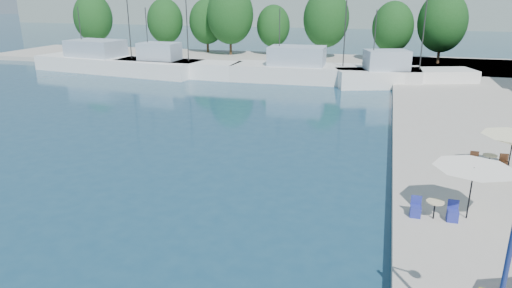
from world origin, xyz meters
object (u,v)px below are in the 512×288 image
(trawler_01, at_px, (114,63))
(umbrella_white, at_px, (473,174))
(trawler_02, at_px, (174,67))
(trawler_03, at_px, (319,72))
(trawler_04, at_px, (402,77))

(trawler_01, bearing_deg, umbrella_white, -33.65)
(trawler_01, bearing_deg, trawler_02, 3.62)
(trawler_02, relative_size, trawler_03, 0.75)
(trawler_02, distance_m, trawler_04, 25.91)
(trawler_01, height_order, trawler_02, same)
(trawler_04, relative_size, umbrella_white, 4.70)
(trawler_04, bearing_deg, trawler_02, 162.03)
(trawler_01, height_order, umbrella_white, trawler_01)
(trawler_01, distance_m, trawler_02, 8.53)
(trawler_01, relative_size, trawler_02, 1.47)
(trawler_02, distance_m, trawler_03, 17.19)
(trawler_01, relative_size, trawler_04, 1.54)
(trawler_02, bearing_deg, trawler_04, 2.64)
(trawler_03, xyz_separation_m, umbrella_white, (10.76, -31.98, 1.46))
(trawler_04, bearing_deg, trawler_01, 160.95)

